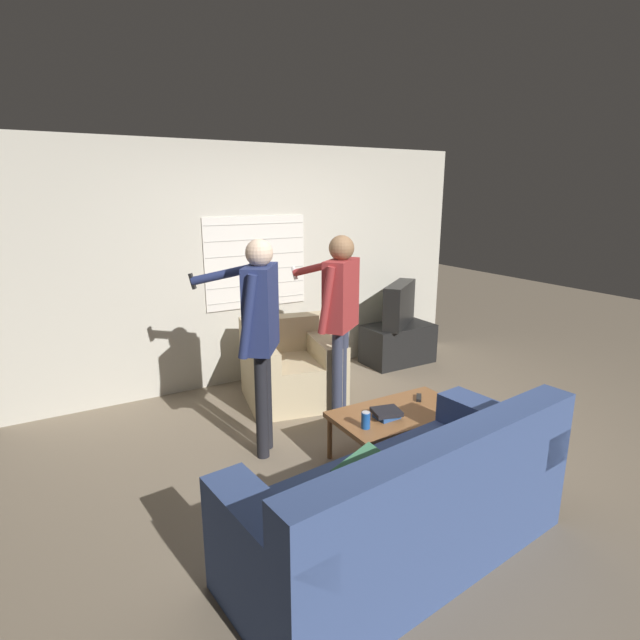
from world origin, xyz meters
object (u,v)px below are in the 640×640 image
object	(u,v)px
coffee_table	(399,415)
person_left_standing	(260,322)
couch_blue	(406,508)
spare_remote	(419,398)
tv	(399,304)
armchair_beige	(291,368)
soda_can	(366,420)
book_stack	(387,413)
person_right_standing	(340,303)

from	to	relation	value
coffee_table	person_left_standing	xyz separation A→B (m)	(-0.90, 0.60, 0.75)
couch_blue	spare_remote	size ratio (longest dim) A/B	17.17
tv	spare_remote	xyz separation A→B (m)	(-1.13, -1.69, -0.33)
armchair_beige	spare_remote	bearing A→B (deg)	122.55
soda_can	spare_remote	world-z (taller)	soda_can
spare_remote	soda_can	bearing A→B (deg)	-121.35
armchair_beige	soda_can	bearing A→B (deg)	95.18
coffee_table	tv	bearing A→B (deg)	51.54
tv	book_stack	world-z (taller)	tv
couch_blue	coffee_table	xyz separation A→B (m)	(0.69, 0.93, 0.02)
soda_can	spare_remote	xyz separation A→B (m)	(0.68, 0.21, -0.05)
tv	book_stack	distance (m)	2.44
couch_blue	spare_remote	bearing A→B (deg)	39.99
couch_blue	coffee_table	size ratio (longest dim) A/B	2.02
armchair_beige	spare_remote	size ratio (longest dim) A/B	8.54
couch_blue	armchair_beige	bearing A→B (deg)	72.36
person_right_standing	book_stack	distance (m)	1.17
armchair_beige	tv	size ratio (longest dim) A/B	1.42
armchair_beige	spare_remote	distance (m)	1.43
coffee_table	tv	world-z (taller)	tv
person_right_standing	person_left_standing	bearing A→B (deg)	161.48
book_stack	soda_can	bearing A→B (deg)	-165.39
armchair_beige	person_left_standing	distance (m)	1.32
book_stack	spare_remote	size ratio (longest dim) A/B	1.96
person_right_standing	soda_can	distance (m)	1.26
person_right_standing	book_stack	bearing A→B (deg)	-137.17
armchair_beige	soda_can	distance (m)	1.56
person_left_standing	spare_remote	size ratio (longest dim) A/B	14.01
coffee_table	soda_can	world-z (taller)	soda_can
person_left_standing	book_stack	bearing A→B (deg)	-94.96
armchair_beige	person_right_standing	bearing A→B (deg)	125.71
spare_remote	person_right_standing	bearing A→B (deg)	150.76
couch_blue	coffee_table	world-z (taller)	couch_blue
coffee_table	book_stack	xyz separation A→B (m)	(-0.15, -0.04, 0.07)
book_stack	person_right_standing	bearing A→B (deg)	79.92
couch_blue	book_stack	distance (m)	1.04
coffee_table	person_left_standing	distance (m)	1.32
person_left_standing	book_stack	size ratio (longest dim) A/B	7.16
person_left_standing	book_stack	xyz separation A→B (m)	(0.75, -0.64, -0.68)
couch_blue	book_stack	size ratio (longest dim) A/B	8.77
tv	book_stack	size ratio (longest dim) A/B	3.08
soda_can	spare_remote	size ratio (longest dim) A/B	1.02
couch_blue	soda_can	world-z (taller)	couch_blue
tv	person_left_standing	size ratio (longest dim) A/B	0.43
tv	spare_remote	world-z (taller)	tv
armchair_beige	book_stack	size ratio (longest dim) A/B	4.37
person_right_standing	spare_remote	world-z (taller)	person_right_standing
person_right_standing	soda_can	size ratio (longest dim) A/B	13.44
armchair_beige	coffee_table	size ratio (longest dim) A/B	1.00
armchair_beige	person_right_standing	size ratio (longest dim) A/B	0.62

